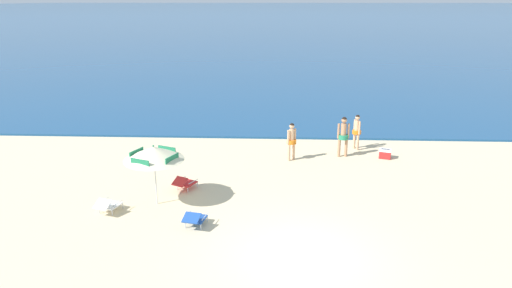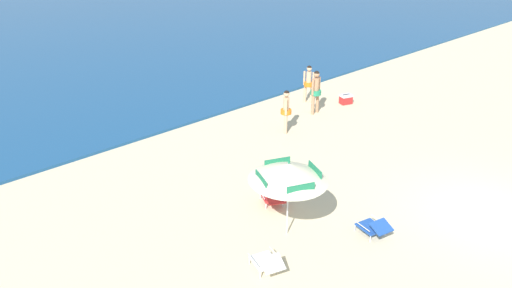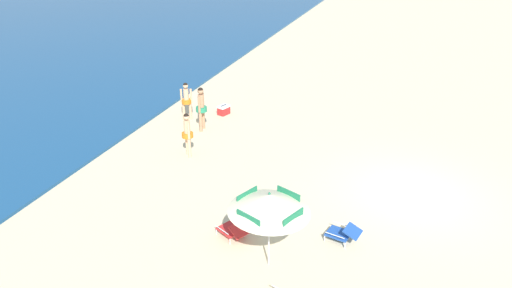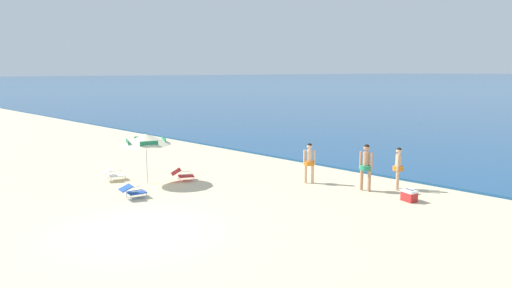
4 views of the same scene
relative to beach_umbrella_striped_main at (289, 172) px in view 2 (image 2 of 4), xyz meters
The scene contains 9 objects.
ground_plane 5.84m from the beach_umbrella_striped_main, 33.63° to the right, with size 800.00×800.00×0.00m, color beige.
beach_umbrella_striped_main is the anchor object (origin of this frame).
lounge_chair_under_umbrella 2.66m from the beach_umbrella_striped_main, 45.23° to the right, with size 0.70×0.96×0.51m.
lounge_chair_beside_umbrella 2.07m from the beach_umbrella_striped_main, 60.17° to the left, with size 0.88×1.03×0.52m.
lounge_chair_facing_sea 2.19m from the beach_umbrella_striped_main, 152.37° to the right, with size 0.77×1.00×0.52m.
person_standing_near_shore 8.59m from the beach_umbrella_striped_main, 36.63° to the left, with size 0.53×0.43×1.78m.
person_standing_beside 9.83m from the beach_umbrella_striped_main, 38.94° to the left, with size 0.40×0.45×1.62m.
person_wading_in 6.55m from the beach_umbrella_striped_main, 44.62° to the left, with size 0.40×0.40×1.62m.
cooler_box 10.12m from the beach_umbrella_striped_main, 29.72° to the left, with size 0.58×0.49×0.43m.
Camera 2 is at (-12.51, -4.32, 7.54)m, focal length 35.63 mm.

